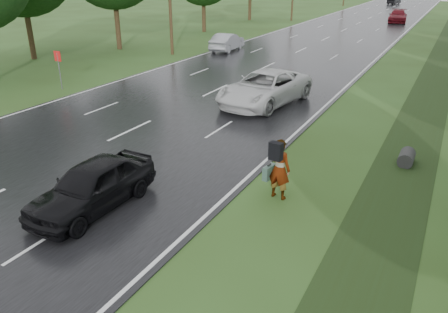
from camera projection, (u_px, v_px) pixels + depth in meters
road at (338, 33)px, 49.81m from camera, size 14.00×180.00×0.04m
edge_stripe_east at (400, 37)px, 46.91m from camera, size 0.12×180.00×0.01m
edge_stripe_west at (282, 29)px, 52.70m from camera, size 0.12×180.00×0.01m
center_line at (338, 33)px, 49.80m from camera, size 0.12×180.00×0.01m
drainage_ditch at (426, 105)px, 23.52m from camera, size 2.20×120.00×0.56m
road_sign at (58, 62)px, 26.01m from camera, size 0.50×0.06×2.30m
pedestrian at (279, 168)px, 13.65m from camera, size 0.93×0.89×2.00m
white_pickup at (265, 88)px, 23.32m from camera, size 3.82×6.63×1.74m
dark_sedan at (92, 185)px, 13.09m from camera, size 1.86×4.42×1.49m
silver_sedan at (227, 42)px, 38.73m from camera, size 1.97×4.69×1.51m
far_car_red at (398, 16)px, 59.20m from camera, size 2.83×5.81×1.63m
far_car_dark at (394, 0)px, 89.83m from camera, size 2.25×4.60×1.45m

